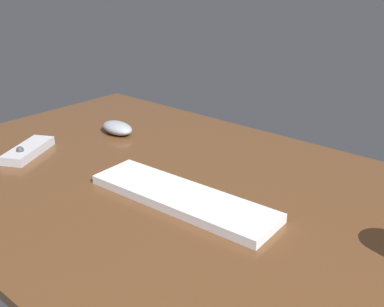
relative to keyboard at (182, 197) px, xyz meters
The scene contains 4 objects.
desk 6.87cm from the keyboard, 133.41° to the left, with size 140.00×84.00×2.00cm, color brown.
keyboard is the anchor object (origin of this frame).
computer_mouse 44.05cm from the keyboard, 156.20° to the left, with size 10.89×6.22×3.48cm, color #999EA5.
media_remote 46.33cm from the keyboard, behind, with size 12.55×16.74×3.41cm.
Camera 1 is at (56.84, -62.91, 45.48)cm, focal length 41.12 mm.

